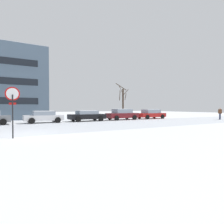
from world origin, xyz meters
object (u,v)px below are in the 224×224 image
object	(u,v)px
parked_car_red	(151,114)
parked_car_maroon	(122,114)
parked_car_black	(87,116)
pedestrian_crossing	(220,113)
parked_car_white	(44,117)
stop_sign	(13,102)

from	to	relation	value
parked_car_red	parked_car_maroon	bearing A→B (deg)	179.81
parked_car_black	pedestrian_crossing	size ratio (longest dim) A/B	2.74
parked_car_white	parked_car_maroon	distance (m)	10.47
parked_car_maroon	pedestrian_crossing	world-z (taller)	pedestrian_crossing
parked_car_white	parked_car_red	bearing A→B (deg)	0.06
parked_car_red	pedestrian_crossing	distance (m)	9.52
pedestrian_crossing	parked_car_white	bearing A→B (deg)	163.67
pedestrian_crossing	parked_car_red	bearing A→B (deg)	135.91
parked_car_maroon	pedestrian_crossing	bearing A→B (deg)	-28.81
parked_car_white	pedestrian_crossing	world-z (taller)	pedestrian_crossing
parked_car_white	parked_car_maroon	world-z (taller)	parked_car_maroon
parked_car_black	parked_car_maroon	distance (m)	5.23
stop_sign	parked_car_maroon	size ratio (longest dim) A/B	0.64
parked_car_red	pedestrian_crossing	size ratio (longest dim) A/B	2.74
parked_car_white	parked_car_maroon	bearing A→B (deg)	0.19
parked_car_black	parked_car_red	xyz separation A→B (m)	(10.47, -0.04, 0.03)
parked_car_maroon	parked_car_white	bearing A→B (deg)	-179.81
stop_sign	pedestrian_crossing	bearing A→B (deg)	8.29
parked_car_white	parked_car_maroon	size ratio (longest dim) A/B	0.93
stop_sign	parked_car_white	world-z (taller)	stop_sign
parked_car_black	parked_car_maroon	xyz separation A→B (m)	(5.23, -0.02, 0.07)
parked_car_white	parked_car_red	distance (m)	15.70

